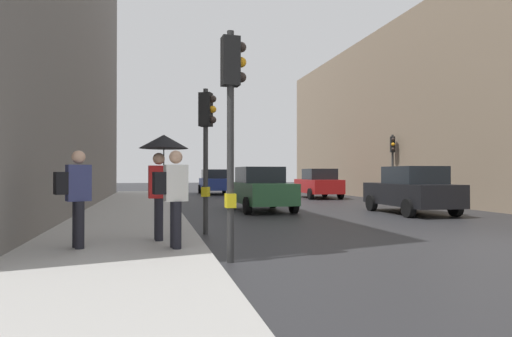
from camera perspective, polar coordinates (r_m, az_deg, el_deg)
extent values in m
plane|color=#28282B|center=(10.54, 28.35, -8.81)|extent=(120.00, 120.00, 0.00)
cube|color=#A8A5A0|center=(13.88, -16.27, -6.51)|extent=(3.40, 40.00, 0.16)
cube|color=gray|center=(29.47, 26.74, 6.20)|extent=(12.00, 31.34, 9.92)
cylinder|color=#2D2D2D|center=(24.64, 17.30, 0.07)|extent=(0.12, 0.12, 3.56)
cube|color=black|center=(24.68, 17.29, 2.99)|extent=(0.34, 0.37, 0.84)
cube|color=yellow|center=(24.64, 17.31, -1.63)|extent=(0.25, 0.22, 0.24)
sphere|color=#2D231E|center=(24.51, 17.35, 3.63)|extent=(0.18, 0.18, 0.18)
sphere|color=orange|center=(24.49, 17.35, 3.02)|extent=(0.18, 0.18, 0.18)
sphere|color=#2D231E|center=(24.48, 17.36, 2.41)|extent=(0.18, 0.18, 0.18)
cylinder|color=#2D2D2D|center=(11.00, -6.55, 0.93)|extent=(0.12, 0.12, 3.62)
cube|color=black|center=(11.11, -6.55, 7.59)|extent=(0.38, 0.36, 0.84)
cube|color=yellow|center=(11.01, -6.56, -3.02)|extent=(0.24, 0.25, 0.24)
sphere|color=#2D231E|center=(11.08, -5.62, 8.98)|extent=(0.18, 0.18, 0.18)
sphere|color=orange|center=(11.04, -5.63, 7.64)|extent=(0.18, 0.18, 0.18)
sphere|color=#2D231E|center=(11.00, -5.63, 6.30)|extent=(0.18, 0.18, 0.18)
cylinder|color=#2D2D2D|center=(7.50, -3.34, 2.87)|extent=(0.12, 0.12, 3.95)
cube|color=black|center=(7.72, -3.33, 13.70)|extent=(0.32, 0.26, 0.84)
cube|color=yellow|center=(7.50, -3.34, -4.18)|extent=(0.17, 0.21, 0.24)
sphere|color=#2D231E|center=(7.84, -1.93, 15.45)|extent=(0.18, 0.18, 0.18)
sphere|color=orange|center=(7.77, -1.93, 13.61)|extent=(0.18, 0.18, 0.18)
sphere|color=#2D231E|center=(7.71, -1.93, 11.74)|extent=(0.18, 0.18, 0.18)
cube|color=#2D6038|center=(17.61, 0.67, -3.17)|extent=(1.92, 4.25, 0.80)
cube|color=black|center=(17.83, 0.45, -0.83)|extent=(1.66, 2.04, 0.64)
cylinder|color=black|center=(16.62, 4.93, -4.71)|extent=(0.24, 0.65, 0.64)
cylinder|color=black|center=(16.10, -1.12, -4.84)|extent=(0.24, 0.65, 0.64)
cylinder|color=black|center=(19.18, 2.18, -4.15)|extent=(0.24, 0.65, 0.64)
cylinder|color=black|center=(18.73, -3.11, -4.24)|extent=(0.24, 0.65, 0.64)
cube|color=black|center=(17.39, 19.41, -3.17)|extent=(1.91, 4.25, 0.80)
cube|color=black|center=(17.16, 19.83, -0.80)|extent=(1.65, 2.04, 0.64)
cylinder|color=black|center=(18.16, 14.76, -4.34)|extent=(0.24, 0.65, 0.64)
cylinder|color=black|center=(19.03, 19.62, -4.15)|extent=(0.24, 0.65, 0.64)
cylinder|color=black|center=(15.80, 19.16, -4.90)|extent=(0.24, 0.65, 0.64)
cylinder|color=black|center=(16.79, 24.45, -4.62)|extent=(0.24, 0.65, 0.64)
cube|color=navy|center=(31.55, -5.42, -2.01)|extent=(1.85, 4.22, 0.80)
cube|color=black|center=(31.78, -5.48, -0.70)|extent=(1.62, 2.02, 0.64)
cylinder|color=black|center=(30.35, -3.41, -2.83)|extent=(0.23, 0.64, 0.64)
cylinder|color=black|center=(30.12, -6.80, -2.84)|extent=(0.23, 0.64, 0.64)
cylinder|color=black|center=(33.02, -4.17, -2.64)|extent=(0.23, 0.64, 0.64)
cylinder|color=black|center=(32.80, -7.28, -2.65)|extent=(0.23, 0.64, 0.64)
cube|color=red|center=(26.75, 8.05, -2.27)|extent=(1.99, 4.28, 0.80)
cube|color=black|center=(26.50, 8.22, -0.73)|extent=(1.69, 2.07, 0.64)
cylinder|color=black|center=(27.78, 5.39, -3.04)|extent=(0.25, 0.65, 0.64)
cylinder|color=black|center=(28.33, 8.90, -2.98)|extent=(0.25, 0.65, 0.64)
cylinder|color=black|center=(25.20, 7.09, -3.29)|extent=(0.25, 0.65, 0.64)
cylinder|color=black|center=(25.80, 10.91, -3.22)|extent=(0.25, 0.65, 0.64)
cylinder|color=black|center=(9.27, -12.57, -6.36)|extent=(0.16, 0.16, 0.85)
cylinder|color=black|center=(9.07, -12.45, -6.49)|extent=(0.16, 0.16, 0.85)
cube|color=red|center=(9.12, -12.50, -1.70)|extent=(0.42, 0.29, 0.66)
sphere|color=tan|center=(9.12, -12.50, 1.25)|extent=(0.24, 0.24, 0.24)
cylinder|color=black|center=(9.13, -11.88, -0.13)|extent=(0.02, 0.02, 0.90)
cone|color=black|center=(9.15, -11.87, 3.44)|extent=(1.00, 1.00, 0.28)
cylinder|color=black|center=(8.25, -10.53, -7.09)|extent=(0.16, 0.16, 0.85)
cylinder|color=black|center=(8.06, -10.21, -7.25)|extent=(0.16, 0.16, 0.85)
cube|color=silver|center=(8.10, -10.36, -1.85)|extent=(0.44, 0.33, 0.66)
sphere|color=tan|center=(8.10, -10.36, 1.47)|extent=(0.24, 0.24, 0.24)
cube|color=black|center=(8.04, -12.45, -1.86)|extent=(0.25, 0.31, 0.40)
cylinder|color=black|center=(8.74, -22.21, -6.69)|extent=(0.16, 0.16, 0.85)
cylinder|color=black|center=(8.55, -21.90, -6.83)|extent=(0.16, 0.16, 0.85)
cube|color=navy|center=(8.59, -22.04, -1.75)|extent=(0.47, 0.39, 0.66)
sphere|color=tan|center=(8.60, -22.02, 1.39)|extent=(0.24, 0.24, 0.24)
cube|color=black|center=(8.53, -24.00, -1.75)|extent=(0.29, 0.33, 0.40)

